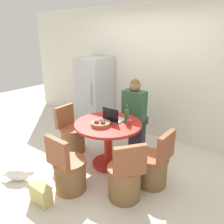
{
  "coord_description": "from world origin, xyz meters",
  "views": [
    {
      "loc": [
        1.95,
        -2.3,
        2.02
      ],
      "look_at": [
        0.04,
        0.27,
        0.89
      ],
      "focal_mm": 35.0,
      "sensor_mm": 36.0,
      "label": 1
    }
  ],
  "objects_px": {
    "refrigerator": "(95,93)",
    "chair_left_side": "(72,137)",
    "chair_near_right_corner": "(125,180)",
    "bottle": "(127,116)",
    "fruit_bowl": "(100,124)",
    "dining_table": "(108,135)",
    "laptop": "(114,118)",
    "handbag": "(41,194)",
    "chair_right_side": "(153,167)",
    "chair_near_camera": "(69,172)",
    "person_seated": "(135,112)",
    "cat": "(19,174)"
  },
  "relations": [
    {
      "from": "refrigerator",
      "to": "chair_left_side",
      "type": "relative_size",
      "value": 1.88
    },
    {
      "from": "chair_near_right_corner",
      "to": "bottle",
      "type": "xyz_separation_m",
      "value": [
        -0.42,
        0.66,
        0.57
      ]
    },
    {
      "from": "chair_near_right_corner",
      "to": "fruit_bowl",
      "type": "distance_m",
      "value": 0.9
    },
    {
      "from": "dining_table",
      "to": "laptop",
      "type": "distance_m",
      "value": 0.29
    },
    {
      "from": "handbag",
      "to": "chair_right_side",
      "type": "bearing_deg",
      "value": 50.79
    },
    {
      "from": "chair_near_camera",
      "to": "fruit_bowl",
      "type": "xyz_separation_m",
      "value": [
        0.02,
        0.66,
        0.49
      ]
    },
    {
      "from": "chair_near_camera",
      "to": "dining_table",
      "type": "bearing_deg",
      "value": -90.0
    },
    {
      "from": "chair_near_camera",
      "to": "chair_right_side",
      "type": "distance_m",
      "value": 1.16
    },
    {
      "from": "chair_left_side",
      "to": "fruit_bowl",
      "type": "xyz_separation_m",
      "value": [
        0.79,
        -0.13,
        0.49
      ]
    },
    {
      "from": "person_seated",
      "to": "laptop",
      "type": "bearing_deg",
      "value": 87.51
    },
    {
      "from": "chair_near_right_corner",
      "to": "cat",
      "type": "distance_m",
      "value": 1.58
    },
    {
      "from": "fruit_bowl",
      "to": "bottle",
      "type": "xyz_separation_m",
      "value": [
        0.25,
        0.32,
        0.08
      ]
    },
    {
      "from": "chair_near_right_corner",
      "to": "handbag",
      "type": "xyz_separation_m",
      "value": [
        -0.8,
        -0.71,
        -0.15
      ]
    },
    {
      "from": "chair_right_side",
      "to": "cat",
      "type": "relative_size",
      "value": 2.06
    },
    {
      "from": "chair_near_right_corner",
      "to": "person_seated",
      "type": "xyz_separation_m",
      "value": [
        -0.6,
        1.24,
        0.44
      ]
    },
    {
      "from": "refrigerator",
      "to": "dining_table",
      "type": "xyz_separation_m",
      "value": [
        1.24,
        -1.12,
        -0.26
      ]
    },
    {
      "from": "fruit_bowl",
      "to": "laptop",
      "type": "bearing_deg",
      "value": 81.47
    },
    {
      "from": "refrigerator",
      "to": "handbag",
      "type": "distance_m",
      "value": 2.64
    },
    {
      "from": "chair_near_camera",
      "to": "bottle",
      "type": "relative_size",
      "value": 2.91
    },
    {
      "from": "chair_left_side",
      "to": "chair_right_side",
      "type": "bearing_deg",
      "value": -91.59
    },
    {
      "from": "refrigerator",
      "to": "laptop",
      "type": "xyz_separation_m",
      "value": [
        1.25,
        -1.0,
        -0.0
      ]
    },
    {
      "from": "fruit_bowl",
      "to": "chair_near_right_corner",
      "type": "bearing_deg",
      "value": -26.79
    },
    {
      "from": "laptop",
      "to": "chair_left_side",
      "type": "bearing_deg",
      "value": 9.83
    },
    {
      "from": "laptop",
      "to": "cat",
      "type": "height_order",
      "value": "laptop"
    },
    {
      "from": "chair_near_camera",
      "to": "bottle",
      "type": "bearing_deg",
      "value": -102.17
    },
    {
      "from": "refrigerator",
      "to": "bottle",
      "type": "height_order",
      "value": "refrigerator"
    },
    {
      "from": "laptop",
      "to": "dining_table",
      "type": "bearing_deg",
      "value": 83.09
    },
    {
      "from": "chair_near_right_corner",
      "to": "handbag",
      "type": "distance_m",
      "value": 1.08
    },
    {
      "from": "chair_near_camera",
      "to": "person_seated",
      "type": "xyz_separation_m",
      "value": [
        0.08,
        1.55,
        0.44
      ]
    },
    {
      "from": "chair_right_side",
      "to": "bottle",
      "type": "distance_m",
      "value": 0.84
    },
    {
      "from": "person_seated",
      "to": "laptop",
      "type": "distance_m",
      "value": 0.63
    },
    {
      "from": "chair_right_side",
      "to": "fruit_bowl",
      "type": "bearing_deg",
      "value": -79.59
    },
    {
      "from": "chair_near_right_corner",
      "to": "chair_left_side",
      "type": "bearing_deg",
      "value": -70.54
    },
    {
      "from": "cat",
      "to": "handbag",
      "type": "distance_m",
      "value": 0.65
    },
    {
      "from": "dining_table",
      "to": "chair_right_side",
      "type": "distance_m",
      "value": 0.85
    },
    {
      "from": "dining_table",
      "to": "person_seated",
      "type": "distance_m",
      "value": 0.77
    },
    {
      "from": "person_seated",
      "to": "fruit_bowl",
      "type": "bearing_deg",
      "value": 85.66
    },
    {
      "from": "fruit_bowl",
      "to": "dining_table",
      "type": "bearing_deg",
      "value": 80.2
    },
    {
      "from": "chair_left_side",
      "to": "chair_near_right_corner",
      "type": "relative_size",
      "value": 1.0
    },
    {
      "from": "chair_near_camera",
      "to": "laptop",
      "type": "xyz_separation_m",
      "value": [
        0.06,
        0.93,
        0.51
      ]
    },
    {
      "from": "chair_right_side",
      "to": "bottle",
      "type": "xyz_separation_m",
      "value": [
        -0.59,
        0.19,
        0.57
      ]
    },
    {
      "from": "refrigerator",
      "to": "handbag",
      "type": "relative_size",
      "value": 5.26
    },
    {
      "from": "bottle",
      "to": "cat",
      "type": "bearing_deg",
      "value": -128.48
    },
    {
      "from": "chair_near_right_corner",
      "to": "bottle",
      "type": "relative_size",
      "value": 2.91
    },
    {
      "from": "chair_left_side",
      "to": "fruit_bowl",
      "type": "relative_size",
      "value": 2.89
    },
    {
      "from": "chair_left_side",
      "to": "chair_right_side",
      "type": "relative_size",
      "value": 1.0
    },
    {
      "from": "person_seated",
      "to": "laptop",
      "type": "height_order",
      "value": "person_seated"
    },
    {
      "from": "chair_near_right_corner",
      "to": "laptop",
      "type": "bearing_deg",
      "value": -96.83
    },
    {
      "from": "chair_near_camera",
      "to": "fruit_bowl",
      "type": "distance_m",
      "value": 0.82
    },
    {
      "from": "bottle",
      "to": "laptop",
      "type": "bearing_deg",
      "value": -166.27
    }
  ]
}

